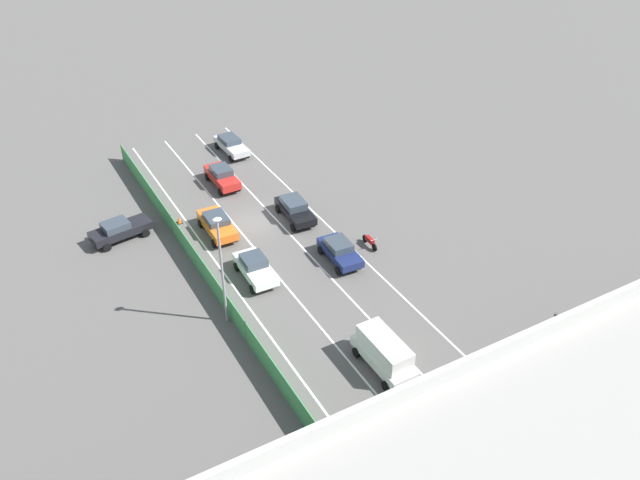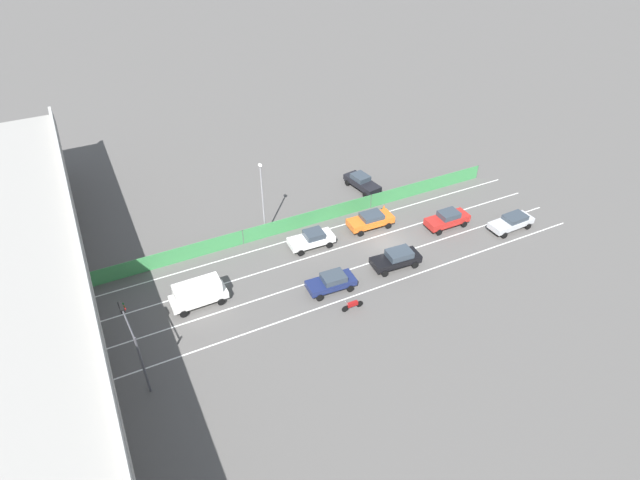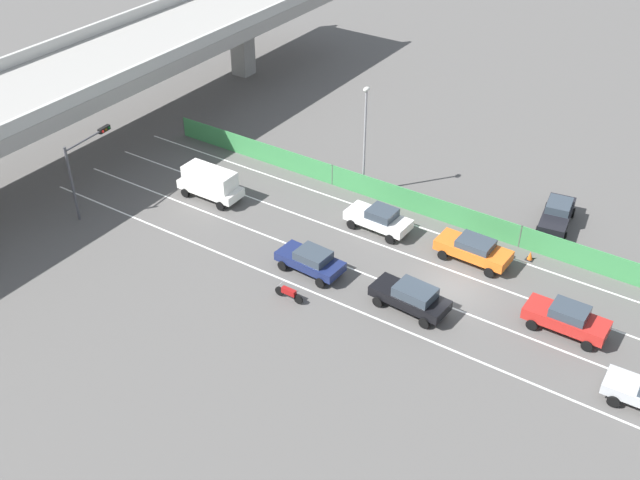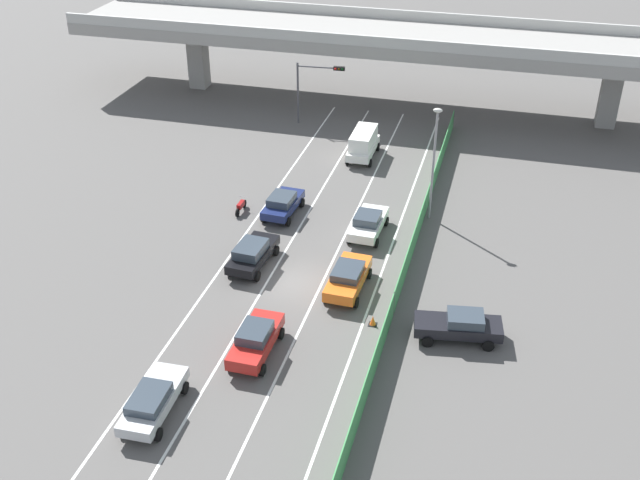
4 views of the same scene
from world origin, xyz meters
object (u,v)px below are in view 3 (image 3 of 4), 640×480
at_px(car_sedan_navy, 311,260).
at_px(car_sedan_black, 411,296).
at_px(parked_sedan_dark, 557,214).
at_px(car_sedan_white, 379,218).
at_px(traffic_light, 85,159).
at_px(car_sedan_red, 567,318).
at_px(car_taxi_orange, 474,249).
at_px(traffic_cone, 530,256).
at_px(motorcycle, 289,293).
at_px(car_van_white, 210,182).
at_px(street_lamp, 365,131).

xyz_separation_m(car_sedan_navy, car_sedan_black, (0.20, -6.74, 0.04)).
bearing_deg(parked_sedan_dark, car_sedan_white, 126.47).
bearing_deg(traffic_light, car_sedan_white, -64.00).
height_order(parked_sedan_dark, traffic_light, traffic_light).
bearing_deg(parked_sedan_dark, car_sedan_navy, 141.33).
xyz_separation_m(car_sedan_red, parked_sedan_dark, (10.10, 4.05, -0.04)).
xyz_separation_m(car_sedan_navy, traffic_light, (-2.29, 16.45, 3.03)).
bearing_deg(parked_sedan_dark, car_sedan_black, 163.37).
relative_size(car_sedan_navy, car_taxi_orange, 0.92).
height_order(car_sedan_black, traffic_cone, car_sedan_black).
xyz_separation_m(car_sedan_white, motorcycle, (-9.21, 0.69, -0.43)).
distance_m(car_sedan_navy, traffic_light, 16.88).
height_order(car_sedan_white, traffic_cone, car_sedan_white).
relative_size(car_sedan_navy, car_sedan_white, 0.97).
relative_size(car_sedan_white, motorcycle, 2.27).
bearing_deg(car_taxi_orange, car_sedan_navy, 129.98).
bearing_deg(motorcycle, car_taxi_orange, -37.78).
height_order(car_sedan_black, motorcycle, car_sedan_black).
relative_size(car_sedan_white, car_van_white, 0.94).
relative_size(street_lamp, traffic_cone, 13.65).
bearing_deg(car_van_white, car_sedan_white, -75.94).
bearing_deg(car_sedan_navy, car_sedan_white, -10.21).
relative_size(car_van_white, car_sedan_black, 1.01).
bearing_deg(car_sedan_black, car_van_white, 79.91).
distance_m(car_sedan_white, traffic_light, 19.79).
distance_m(car_sedan_white, car_van_white, 12.24).
relative_size(car_sedan_black, motorcycle, 2.38).
height_order(car_sedan_navy, car_taxi_orange, car_taxi_orange).
height_order(car_van_white, motorcycle, car_van_white).
relative_size(car_sedan_white, street_lamp, 0.55).
distance_m(car_sedan_red, car_sedan_white, 13.92).
xyz_separation_m(car_taxi_orange, traffic_cone, (2.13, -2.94, -0.63)).
xyz_separation_m(car_sedan_red, motorcycle, (-6.15, 14.28, -0.47)).
height_order(car_van_white, car_sedan_black, car_van_white).
relative_size(car_sedan_red, car_taxi_orange, 0.97).
relative_size(car_sedan_black, street_lamp, 0.58).
height_order(car_sedan_white, motorcycle, car_sedan_white).
distance_m(car_taxi_orange, motorcycle, 11.93).
distance_m(car_taxi_orange, street_lamp, 11.22).
distance_m(parked_sedan_dark, street_lamp, 13.90).
bearing_deg(parked_sedan_dark, car_sedan_red, -158.13).
distance_m(traffic_light, street_lamp, 18.73).
distance_m(car_taxi_orange, traffic_light, 25.91).
relative_size(traffic_light, traffic_cone, 9.31).
relative_size(parked_sedan_dark, traffic_cone, 8.33).
bearing_deg(car_sedan_navy, parked_sedan_dark, -38.67).
bearing_deg(parked_sedan_dark, car_van_white, 115.09).
relative_size(traffic_light, street_lamp, 0.68).
bearing_deg(car_sedan_white, car_sedan_red, -102.68).
xyz_separation_m(car_van_white, street_lamp, (6.56, -8.50, 3.51)).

